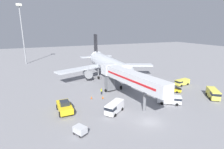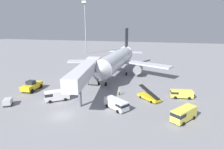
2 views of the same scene
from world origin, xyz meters
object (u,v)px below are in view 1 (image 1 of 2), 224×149
object	(u,v)px
ground_crew_worker_foreground	(101,91)
service_van_near_left	(114,107)
airplane_at_gate	(107,64)
service_van_mid_left	(170,99)
safety_cone_alpha	(92,98)
service_van_outer_left	(182,82)
belt_loader_truck	(171,89)
apron_light_mast	(21,24)
safety_cone_bravo	(103,97)
jet_bridge	(127,78)
service_van_rear_left	(213,93)
pushback_tug	(65,107)
ground_crew_worker_midground	(147,90)
baggage_cart_outer_right	(80,130)

from	to	relation	value
ground_crew_worker_foreground	service_van_near_left	bearing A→B (deg)	-96.63
airplane_at_gate	service_van_mid_left	bearing A→B (deg)	-77.82
service_van_near_left	safety_cone_alpha	bearing A→B (deg)	102.84
service_van_outer_left	airplane_at_gate	bearing A→B (deg)	139.01
belt_loader_truck	apron_light_mast	bearing A→B (deg)	122.41
safety_cone_bravo	airplane_at_gate	bearing A→B (deg)	63.93
service_van_outer_left	safety_cone_alpha	distance (m)	29.21
belt_loader_truck	safety_cone_alpha	xyz separation A→B (m)	(-22.07, 3.87, -0.41)
jet_bridge	service_van_near_left	xyz separation A→B (m)	(-5.52, -4.74, -4.61)
service_van_rear_left	apron_light_mast	distance (m)	83.78
ground_crew_worker_foreground	service_van_rear_left	bearing A→B (deg)	-29.34
pushback_tug	ground_crew_worker_midground	distance (m)	22.56
belt_loader_truck	baggage_cart_outer_right	size ratio (longest dim) A/B	2.13
service_van_outer_left	jet_bridge	bearing A→B (deg)	-170.74
belt_loader_truck	ground_crew_worker_foreground	xyz separation A→B (m)	(-18.68, 5.82, 0.19)
airplane_at_gate	apron_light_mast	bearing A→B (deg)	123.03
baggage_cart_outer_right	safety_cone_alpha	xyz separation A→B (m)	(6.41, 14.04, -0.49)
service_van_rear_left	safety_cone_alpha	size ratio (longest dim) A/B	8.36
safety_cone_alpha	safety_cone_bravo	bearing A→B (deg)	-19.82
ground_crew_worker_foreground	apron_light_mast	size ratio (longest dim) A/B	0.06
airplane_at_gate	apron_light_mast	distance (m)	51.14
jet_bridge	safety_cone_bravo	distance (m)	8.18
service_van_mid_left	safety_cone_bravo	xyz separation A→B (m)	(-13.41, 9.33, -0.76)
baggage_cart_outer_right	service_van_near_left	bearing A→B (deg)	29.53
service_van_mid_left	ground_crew_worker_foreground	world-z (taller)	service_van_mid_left
service_van_near_left	ground_crew_worker_foreground	xyz separation A→B (m)	(1.30, 11.17, -0.35)
apron_light_mast	jet_bridge	bearing A→B (deg)	-68.64
airplane_at_gate	safety_cone_bravo	size ratio (longest dim) A/B	47.53
jet_bridge	baggage_cart_outer_right	xyz separation A→B (m)	(-14.04, -9.56, -5.08)
safety_cone_alpha	baggage_cart_outer_right	bearing A→B (deg)	-114.55
ground_crew_worker_foreground	safety_cone_bravo	size ratio (longest dim) A/B	2.32
ground_crew_worker_midground	airplane_at_gate	bearing A→B (deg)	104.07
airplane_at_gate	service_van_rear_left	size ratio (longest dim) A/B	6.49
ground_crew_worker_foreground	safety_cone_alpha	distance (m)	3.96
belt_loader_truck	jet_bridge	bearing A→B (deg)	-177.61
service_van_near_left	apron_light_mast	bearing A→B (deg)	105.57
baggage_cart_outer_right	ground_crew_worker_foreground	xyz separation A→B (m)	(9.81, 15.99, 0.12)
pushback_tug	apron_light_mast	size ratio (longest dim) A/B	0.21
service_van_near_left	service_van_outer_left	distance (m)	28.31
service_van_mid_left	ground_crew_worker_foreground	bearing A→B (deg)	136.05
ground_crew_worker_foreground	baggage_cart_outer_right	bearing A→B (deg)	-121.53
service_van_mid_left	baggage_cart_outer_right	distance (m)	22.83
jet_bridge	belt_loader_truck	xyz separation A→B (m)	(14.45, 0.60, -5.15)
service_van_near_left	service_van_mid_left	distance (m)	14.05
ground_crew_worker_midground	service_van_outer_left	bearing A→B (deg)	6.82
ground_crew_worker_foreground	service_van_mid_left	bearing A→B (deg)	-43.95
pushback_tug	ground_crew_worker_foreground	xyz separation A→B (m)	(10.80, 6.57, -0.30)
jet_bridge	service_van_mid_left	xyz separation A→B (m)	(8.48, -5.83, -4.77)
service_van_outer_left	apron_light_mast	xyz separation A→B (m)	(-45.37, 57.36, 18.18)
service_van_near_left	apron_light_mast	xyz separation A→B (m)	(-18.29, 65.62, 17.96)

